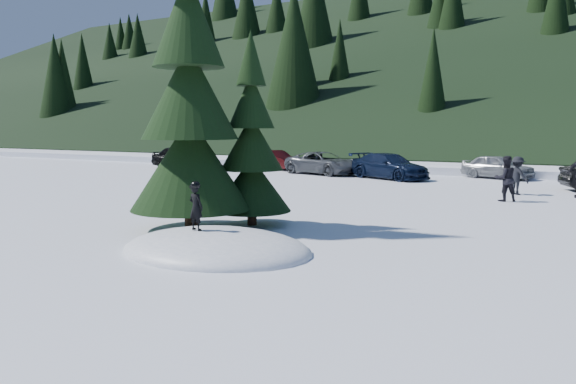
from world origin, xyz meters
The scene contains 13 objects.
ground centered at (0.00, 0.00, 0.00)m, with size 200.00×200.00×0.00m, color white.
snow_mound centered at (0.00, 0.00, 0.00)m, with size 4.48×3.52×0.96m, color white.
forest_hillside centered at (0.00, 54.00, 12.50)m, with size 200.00×60.00×25.00m, color black, non-canonical shape.
spruce_tall centered at (-2.20, 1.80, 3.32)m, with size 3.20×3.20×8.60m.
spruce_short centered at (-1.20, 3.20, 2.10)m, with size 2.20×2.20×5.37m.
child_skier centered at (-0.36, -0.23, 0.99)m, with size 0.37×0.24×1.01m, color black.
adult_0 centered at (4.06, 12.12, 0.84)m, with size 0.82×0.64×1.68m, color black.
adult_2 centered at (4.13, 14.54, 0.77)m, with size 1.00×0.57×1.55m, color black.
car_0 centered at (-16.98, 18.54, 0.76)m, with size 1.79×4.46×1.52m, color black.
car_1 centered at (-11.48, 21.20, 0.62)m, with size 1.30×3.74×1.23m, color black.
car_2 centered at (-7.10, 19.32, 0.65)m, with size 2.16×4.69×1.30m, color #484B4F.
car_3 centered at (-2.77, 18.52, 0.68)m, with size 1.89×4.65×1.35m, color black.
car_4 centered at (2.15, 21.53, 0.64)m, with size 1.51×3.75×1.28m, color gray.
Camera 1 is at (7.52, -9.72, 2.74)m, focal length 35.00 mm.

